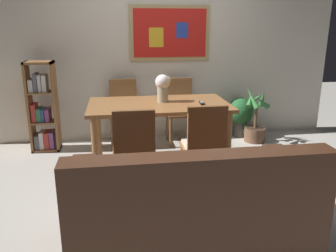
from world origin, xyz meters
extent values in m
plane|color=#B7B2A8|center=(0.00, 0.00, 0.00)|extent=(12.00, 12.00, 0.00)
cube|color=silver|center=(0.00, 1.66, 1.30)|extent=(5.20, 0.10, 2.60)
cube|color=tan|center=(0.18, 1.59, 1.52)|extent=(1.13, 0.02, 0.76)
cube|color=red|center=(0.18, 1.58, 1.52)|extent=(1.03, 0.01, 0.66)
cube|color=gold|center=(-0.02, 1.57, 1.46)|extent=(0.20, 0.00, 0.26)
cube|color=#263FA5|center=(0.35, 1.57, 1.56)|extent=(0.17, 0.00, 0.21)
cube|color=brown|center=(-0.12, 0.54, 0.74)|extent=(1.63, 0.93, 0.04)
cylinder|color=brown|center=(-0.85, 0.16, 0.36)|extent=(0.07, 0.07, 0.72)
cylinder|color=brown|center=(0.62, 0.16, 0.36)|extent=(0.07, 0.07, 0.72)
cylinder|color=brown|center=(-0.85, 0.93, 0.36)|extent=(0.07, 0.07, 0.72)
cylinder|color=brown|center=(0.62, 0.93, 0.36)|extent=(0.07, 0.07, 0.72)
cube|color=brown|center=(-0.51, 1.28, 0.44)|extent=(0.40, 0.40, 0.03)
cube|color=beige|center=(-0.51, 1.28, 0.47)|extent=(0.36, 0.36, 0.03)
cylinder|color=brown|center=(-0.34, 1.45, 0.21)|extent=(0.04, 0.04, 0.42)
cylinder|color=brown|center=(-0.68, 1.45, 0.21)|extent=(0.04, 0.04, 0.42)
cylinder|color=brown|center=(-0.34, 1.11, 0.21)|extent=(0.04, 0.04, 0.42)
cylinder|color=brown|center=(-0.68, 1.11, 0.21)|extent=(0.04, 0.04, 0.42)
cube|color=brown|center=(-0.51, 1.46, 0.68)|extent=(0.38, 0.04, 0.46)
cube|color=brown|center=(-0.51, 1.46, 0.88)|extent=(0.38, 0.05, 0.06)
cube|color=brown|center=(0.28, 1.25, 0.44)|extent=(0.40, 0.40, 0.03)
cube|color=beige|center=(0.28, 1.25, 0.47)|extent=(0.36, 0.36, 0.03)
cylinder|color=brown|center=(0.45, 1.42, 0.21)|extent=(0.04, 0.04, 0.42)
cylinder|color=brown|center=(0.11, 1.42, 0.21)|extent=(0.04, 0.04, 0.42)
cylinder|color=brown|center=(0.45, 1.08, 0.21)|extent=(0.04, 0.04, 0.42)
cylinder|color=brown|center=(0.11, 1.08, 0.21)|extent=(0.04, 0.04, 0.42)
cube|color=brown|center=(0.28, 1.43, 0.68)|extent=(0.38, 0.04, 0.46)
cube|color=brown|center=(0.28, 1.43, 0.88)|extent=(0.38, 0.05, 0.06)
cube|color=brown|center=(-0.46, -0.22, 0.44)|extent=(0.40, 0.40, 0.03)
cube|color=beige|center=(-0.46, -0.22, 0.47)|extent=(0.36, 0.36, 0.03)
cylinder|color=brown|center=(-0.63, -0.39, 0.21)|extent=(0.04, 0.04, 0.42)
cylinder|color=brown|center=(-0.29, -0.39, 0.21)|extent=(0.04, 0.04, 0.42)
cylinder|color=brown|center=(-0.63, -0.05, 0.21)|extent=(0.04, 0.04, 0.42)
cylinder|color=brown|center=(-0.29, -0.05, 0.21)|extent=(0.04, 0.04, 0.42)
cube|color=brown|center=(-0.46, -0.40, 0.68)|extent=(0.38, 0.04, 0.46)
cube|color=brown|center=(-0.46, -0.40, 0.88)|extent=(0.38, 0.05, 0.06)
cube|color=brown|center=(0.23, -0.16, 0.44)|extent=(0.40, 0.40, 0.03)
cube|color=beige|center=(0.23, -0.16, 0.47)|extent=(0.36, 0.36, 0.03)
cylinder|color=brown|center=(0.06, -0.33, 0.21)|extent=(0.04, 0.04, 0.42)
cylinder|color=brown|center=(0.40, -0.33, 0.21)|extent=(0.04, 0.04, 0.42)
cylinder|color=brown|center=(0.06, 0.01, 0.21)|extent=(0.04, 0.04, 0.42)
cylinder|color=brown|center=(0.40, 0.01, 0.21)|extent=(0.04, 0.04, 0.42)
cube|color=brown|center=(0.23, -0.34, 0.68)|extent=(0.38, 0.04, 0.46)
cube|color=brown|center=(0.23, -0.34, 0.88)|extent=(0.38, 0.05, 0.06)
cube|color=#472819|center=(-0.07, -1.05, 0.20)|extent=(1.80, 0.84, 0.40)
cube|color=#472819|center=(-0.07, -1.37, 0.62)|extent=(1.80, 0.20, 0.44)
cube|color=#472819|center=(-0.88, -1.05, 0.51)|extent=(0.18, 0.80, 0.22)
cube|color=#472819|center=(0.74, -1.05, 0.51)|extent=(0.18, 0.80, 0.22)
cube|color=#334C72|center=(-0.52, -1.23, 0.56)|extent=(0.32, 0.16, 0.33)
cube|color=maroon|center=(-0.07, -1.23, 0.56)|extent=(0.32, 0.16, 0.33)
cube|color=brown|center=(-1.73, 1.27, 0.59)|extent=(0.03, 0.28, 1.19)
cube|color=brown|center=(-1.40, 1.27, 0.59)|extent=(0.03, 0.28, 1.19)
cube|color=brown|center=(-1.57, 1.27, 0.01)|extent=(0.36, 0.28, 0.03)
cube|color=brown|center=(-1.57, 1.27, 1.17)|extent=(0.36, 0.28, 0.03)
cube|color=brown|center=(-1.57, 1.27, 0.40)|extent=(0.30, 0.28, 0.02)
cube|color=brown|center=(-1.57, 1.27, 0.79)|extent=(0.30, 0.28, 0.02)
cube|color=#595960|center=(-1.67, 1.27, 0.13)|extent=(0.06, 0.22, 0.19)
cube|color=beige|center=(-1.61, 1.27, 0.14)|extent=(0.06, 0.22, 0.23)
cube|color=#B2332D|center=(-1.55, 1.27, 0.14)|extent=(0.06, 0.22, 0.23)
cube|color=#7F3F72|center=(-1.48, 1.27, 0.14)|extent=(0.06, 0.22, 0.23)
cube|color=black|center=(-1.42, 1.27, 0.13)|extent=(0.05, 0.22, 0.20)
cube|color=#B2332D|center=(-1.68, 1.27, 0.52)|extent=(0.06, 0.22, 0.23)
cube|color=#337247|center=(-1.62, 1.27, 0.50)|extent=(0.06, 0.22, 0.18)
cube|color=#2D4C8C|center=(-1.57, 1.27, 0.49)|extent=(0.04, 0.22, 0.17)
cube|color=#7F3F72|center=(-1.51, 1.27, 0.49)|extent=(0.05, 0.22, 0.16)
cube|color=beige|center=(-1.68, 1.27, 0.88)|extent=(0.06, 0.22, 0.16)
cube|color=#595960|center=(-1.62, 1.27, 0.92)|extent=(0.05, 0.22, 0.23)
cube|color=beige|center=(-1.57, 1.27, 0.91)|extent=(0.04, 0.22, 0.22)
cube|color=beige|center=(-1.51, 1.27, 0.91)|extent=(0.05, 0.22, 0.22)
cylinder|color=#4C4742|center=(1.22, 1.45, 0.12)|extent=(0.20, 0.20, 0.23)
cylinder|color=#332319|center=(1.22, 1.45, 0.22)|extent=(0.18, 0.18, 0.02)
sphere|color=#235B2D|center=(1.22, 1.45, 0.39)|extent=(0.40, 0.40, 0.40)
cylinder|color=#235B2D|center=(1.27, 1.33, 0.17)|extent=(0.03, 0.03, 0.21)
cylinder|color=#235B2D|center=(1.32, 1.52, 0.12)|extent=(0.03, 0.03, 0.31)
cylinder|color=brown|center=(1.36, 1.17, 0.10)|extent=(0.29, 0.29, 0.20)
cylinder|color=#332319|center=(1.36, 1.17, 0.19)|extent=(0.26, 0.26, 0.02)
cylinder|color=brown|center=(1.36, 1.17, 0.37)|extent=(0.04, 0.04, 0.33)
cone|color=#387F3D|center=(1.43, 1.16, 0.64)|extent=(0.12, 0.21, 0.25)
cone|color=#387F3D|center=(1.38, 1.27, 0.61)|extent=(0.24, 0.13, 0.22)
cone|color=#387F3D|center=(1.27, 1.22, 0.60)|extent=(0.18, 0.23, 0.21)
cone|color=#387F3D|center=(1.26, 1.11, 0.66)|extent=(0.20, 0.26, 0.30)
cone|color=#387F3D|center=(1.40, 1.06, 0.60)|extent=(0.25, 0.16, 0.20)
cylinder|color=tan|center=(-0.06, 0.62, 0.84)|extent=(0.13, 0.13, 0.17)
sphere|color=silver|center=(-0.06, 0.62, 0.99)|extent=(0.17, 0.17, 0.17)
sphere|color=silver|center=(-0.10, 0.68, 1.00)|extent=(0.05, 0.05, 0.05)
sphere|color=#EACC4C|center=(-0.02, 0.56, 0.98)|extent=(0.05, 0.05, 0.05)
sphere|color=#EACC4C|center=(0.00, 0.64, 1.01)|extent=(0.08, 0.08, 0.08)
cube|color=black|center=(0.37, 0.44, 0.77)|extent=(0.06, 0.16, 0.02)
cube|color=gray|center=(0.37, 0.44, 0.78)|extent=(0.04, 0.10, 0.00)
camera|label=1|loc=(-0.60, -3.37, 1.63)|focal=37.04mm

